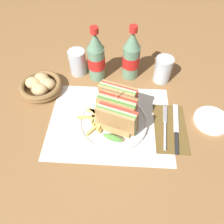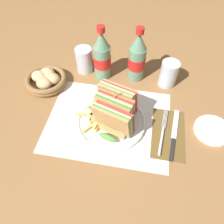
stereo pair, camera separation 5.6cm
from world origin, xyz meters
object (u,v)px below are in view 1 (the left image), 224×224
Objects in this scene: coke_bottle_near at (95,58)px; plate_main at (112,122)px; club_sandwich at (116,110)px; side_saucer at (210,120)px; coke_bottle_far at (130,56)px; glass_near at (161,71)px; glass_far at (76,62)px; bread_basket at (40,86)px; knife at (175,128)px; fork at (164,131)px.

plate_main is at bearing -71.79° from coke_bottle_near.
club_sandwich is 0.35m from side_saucer.
glass_near is (0.13, -0.02, -0.05)m from coke_bottle_far.
plate_main is 1.20× the size of club_sandwich.
glass_far reaches higher than plate_main.
coke_bottle_far is 0.38m from side_saucer.
glass_near reaches higher than bread_basket.
coke_bottle_near is at bearing 145.39° from knife.
knife is 0.47m from glass_far.
coke_bottle_near is at bearing 108.21° from plate_main.
knife is at bearing -2.41° from club_sandwich.
plate_main is at bearing -26.65° from bread_basket.
bread_basket is at bearing 153.96° from club_sandwich.
side_saucer is at bearing -24.54° from glass_far.
knife is at bearing 26.39° from fork.
coke_bottle_far is (-0.12, 0.28, 0.09)m from fork.
glass_near is at bearing -0.66° from coke_bottle_near.
club_sandwich reaches higher than side_saucer.
fork is 0.82× the size of coke_bottle_far.
plate_main is 0.07m from club_sandwich.
coke_bottle_near and coke_bottle_far have the same top height.
side_saucer is at bearing 23.72° from fork.
knife is at bearing -17.11° from bread_basket.
side_saucer is at bearing -37.71° from coke_bottle_far.
bread_basket is at bearing 165.37° from fork.
knife is 1.28× the size of bread_basket.
club_sandwich reaches higher than bread_basket.
glass_far is at bearing 145.17° from fork.
side_saucer is (0.29, -0.23, -0.09)m from coke_bottle_far.
bread_basket is at bearing -138.02° from glass_far.
side_saucer is (0.17, 0.06, -0.00)m from fork.
side_saucer is at bearing 4.83° from plate_main.
knife is at bearing -58.66° from coke_bottle_far.
plate_main is 2.30× the size of glass_near.
club_sandwich is 1.09× the size of fork.
plate_main is 0.27m from coke_bottle_near.
plate_main reaches higher than fork.
club_sandwich is 1.60× the size of side_saucer.
fork and side_saucer have the same top height.
glass_near reaches higher than plate_main.
plate_main is 1.92× the size of side_saucer.
plate_main is 1.31× the size of fork.
coke_bottle_far is 0.37m from bread_basket.
fork is 0.82× the size of coke_bottle_near.
coke_bottle_far is at bearing 6.40° from coke_bottle_near.
bread_basket is at bearing -162.50° from coke_bottle_far.
plate_main is 2.30× the size of glass_far.
coke_bottle_near reaches higher than side_saucer.
fork is at bearing -153.61° from knife.
side_saucer is at bearing -52.00° from glass_near.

